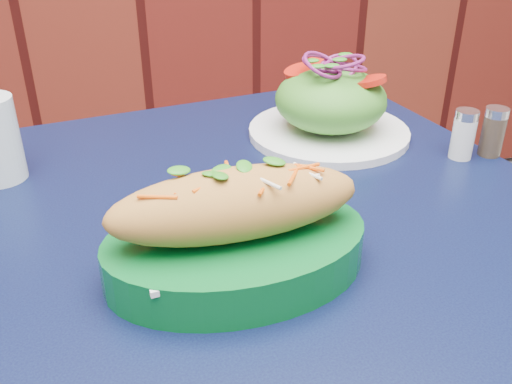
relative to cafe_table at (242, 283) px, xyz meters
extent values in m
cube|color=black|center=(0.00, 0.00, 0.07)|extent=(0.95, 0.95, 0.03)
cylinder|color=black|center=(0.25, 0.39, -0.30)|extent=(0.04, 0.04, 0.72)
cube|color=white|center=(-0.02, -0.09, 0.13)|extent=(0.21, 0.15, 0.01)
ellipsoid|color=#CD8C41|center=(-0.02, -0.09, 0.17)|extent=(0.25, 0.10, 0.07)
cylinder|color=white|center=(0.18, 0.22, 0.09)|extent=(0.24, 0.24, 0.01)
ellipsoid|color=#4C992D|center=(0.18, 0.22, 0.15)|extent=(0.17, 0.17, 0.09)
cylinder|color=red|center=(0.22, 0.19, 0.19)|extent=(0.05, 0.05, 0.01)
cylinder|color=red|center=(0.14, 0.25, 0.19)|extent=(0.05, 0.05, 0.01)
cylinder|color=red|center=(0.18, 0.27, 0.19)|extent=(0.05, 0.05, 0.01)
torus|color=#7F1B63|center=(0.18, 0.22, 0.20)|extent=(0.06, 0.06, 0.01)
torus|color=#7F1B63|center=(0.18, 0.22, 0.20)|extent=(0.06, 0.06, 0.01)
torus|color=#7F1B63|center=(0.18, 0.22, 0.20)|extent=(0.06, 0.06, 0.01)
torus|color=#7F1B63|center=(0.18, 0.22, 0.21)|extent=(0.06, 0.06, 0.01)
torus|color=#7F1B63|center=(0.18, 0.22, 0.21)|extent=(0.06, 0.06, 0.01)
cylinder|color=white|center=(0.33, 0.11, 0.12)|extent=(0.03, 0.03, 0.06)
cylinder|color=silver|center=(0.33, 0.11, 0.15)|extent=(0.03, 0.03, 0.01)
cylinder|color=#3F3326|center=(0.38, 0.11, 0.12)|extent=(0.03, 0.03, 0.06)
cylinder|color=silver|center=(0.38, 0.11, 0.15)|extent=(0.03, 0.03, 0.01)
camera|label=1|loc=(-0.10, -0.55, 0.43)|focal=40.00mm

